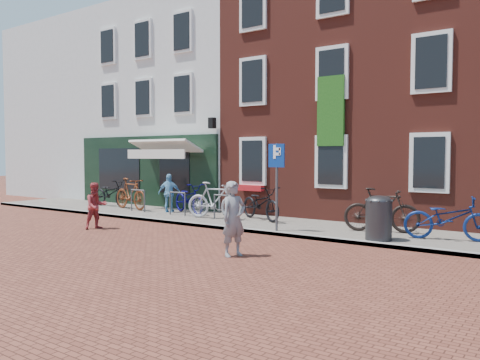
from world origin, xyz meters
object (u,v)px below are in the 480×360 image
Objects in this scene: bicycle_2 at (189,198)px; bicycle_5 at (381,210)px; litter_bin at (379,215)px; bicycle_3 at (215,200)px; boy at (96,206)px; bicycle_1 at (131,194)px; bicycle_0 at (111,193)px; woman at (234,219)px; bicycle_6 at (448,218)px; bicycle_4 at (261,203)px; cafe_person at (169,193)px; parking_sign at (277,171)px.

bicycle_5 reaches higher than bicycle_2.
bicycle_3 is at bearing 172.21° from litter_bin.
boy is 0.67× the size of bicycle_2.
litter_bin is 0.59× the size of bicycle_1.
boy is at bearing -133.39° from bicycle_0.
bicycle_6 is at bearing -21.12° from woman.
litter_bin is 10.24m from bicycle_1.
bicycle_2 is 1.00× the size of bicycle_6.
litter_bin is at bearing -78.80° from bicycle_2.
bicycle_3 is 5.48m from bicycle_5.
bicycle_1 is at bearing 118.00° from bicycle_4.
bicycle_4 is (7.30, 0.08, 0.00)m from bicycle_0.
bicycle_4 is at bearing 162.24° from litter_bin.
bicycle_6 is (9.71, -0.26, -0.16)m from cafe_person.
boy is 0.69× the size of bicycle_1.
bicycle_4 is at bearing 44.75° from woman.
parking_sign is 1.21× the size of bicycle_1.
bicycle_3 is at bearing 161.08° from parking_sign.
bicycle_1 is 9.84m from bicycle_5.
bicycle_6 is (5.80, -0.43, 0.00)m from bicycle_4.
parking_sign is 1.17× the size of bicycle_2.
bicycle_0 is (-3.39, 0.09, -0.16)m from cafe_person.
bicycle_2 is at bearing 160.63° from parking_sign.
woman is 9.17m from bicycle_1.
bicycle_4 is at bearing 70.76° from bicycle_6.
woman is 4.81m from bicycle_5.
cafe_person is 0.68× the size of bicycle_6.
woman is 0.79× the size of bicycle_4.
bicycle_3 is 0.97× the size of bicycle_6.
bicycle_5 is 1.78m from bicycle_6.
bicycle_2 is 7.13m from bicycle_5.
woman is 0.79× the size of bicycle_2.
parking_sign reaches higher than bicycle_5.
bicycle_3 reaches higher than bicycle_6.
bicycle_1 is 4.38m from bicycle_3.
parking_sign is at bearing 90.90° from bicycle_6.
woman reaches higher than bicycle_6.
cafe_person is at bearing 73.75° from bicycle_5.
bicycle_4 is 4.04m from bicycle_5.
bicycle_0 is at bearing 73.33° from bicycle_5.
bicycle_6 is at bearing -70.93° from bicycle_2.
bicycle_0 is 1.03× the size of bicycle_3.
parking_sign is at bearing 104.29° from bicycle_5.
bicycle_4 is (3.37, 3.89, -0.05)m from boy.
bicycle_3 is at bearing 78.30° from bicycle_5.
boy is 5.47m from bicycle_0.
bicycle_5 is (-0.35, 1.22, -0.00)m from litter_bin.
bicycle_6 is at bearing -99.19° from bicycle_3.
bicycle_2 is (-5.38, 4.66, -0.18)m from woman.
bicycle_3 is at bearing -94.37° from bicycle_0.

